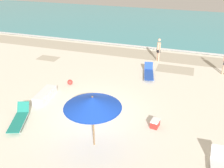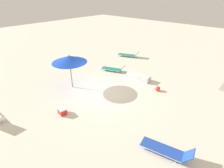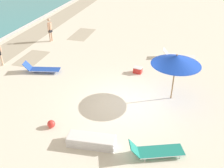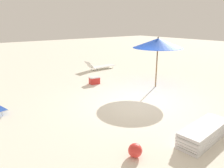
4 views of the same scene
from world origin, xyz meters
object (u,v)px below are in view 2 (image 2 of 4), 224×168
sun_lounger_beside_umbrella (167,150)px  cooler_box (62,111)px  beach_umbrella (69,59)px  sun_lounger_near_water_left (114,69)px  beach_ball (158,89)px  sun_lounger_near_water_right (129,55)px  lounger_stack (138,77)px

sun_lounger_beside_umbrella → cooler_box: (1.36, -5.52, -0.03)m
beach_umbrella → sun_lounger_near_water_left: beach_umbrella is taller
sun_lounger_near_water_left → cooler_box: size_ratio=3.81×
cooler_box → beach_ball: bearing=-105.6°
beach_umbrella → cooler_box: (2.23, 2.06, -1.89)m
beach_umbrella → cooler_box: size_ratio=4.31×
beach_umbrella → cooler_box: bearing=42.8°
sun_lounger_near_water_left → sun_lounger_near_water_right: 3.96m
beach_umbrella → sun_lounger_beside_umbrella: beach_umbrella is taller
sun_lounger_beside_umbrella → cooler_box: 5.69m
lounger_stack → beach_ball: lounger_stack is taller
sun_lounger_beside_umbrella → cooler_box: sun_lounger_beside_umbrella is taller
beach_umbrella → sun_lounger_beside_umbrella: 7.86m
beach_umbrella → cooler_box: 3.58m
sun_lounger_near_water_right → sun_lounger_near_water_left: bearing=-3.2°
cooler_box → sun_lounger_beside_umbrella: bearing=-156.9°
sun_lounger_near_water_left → sun_lounger_near_water_right: size_ratio=0.96×
beach_umbrella → beach_ball: bearing=126.8°
sun_lounger_beside_umbrella → cooler_box: size_ratio=3.94×
sun_lounger_near_water_right → beach_ball: size_ratio=6.59×
sun_lounger_near_water_left → beach_ball: sun_lounger_near_water_left is taller
cooler_box → beach_umbrella: bearing=-38.0°
beach_umbrella → sun_lounger_near_water_left: (-4.00, 0.35, -1.86)m
sun_lounger_beside_umbrella → sun_lounger_near_water_left: sun_lounger_near_water_left is taller
sun_lounger_beside_umbrella → sun_lounger_near_water_right: (-8.61, -8.52, -0.00)m
sun_lounger_beside_umbrella → sun_lounger_near_water_right: bearing=-147.3°
sun_lounger_beside_umbrella → cooler_box: bearing=-88.2°
lounger_stack → sun_lounger_near_water_left: size_ratio=0.91×
beach_umbrella → lounger_stack: size_ratio=1.24×
sun_lounger_near_water_left → lounger_stack: bearing=71.8°
beach_ball → cooler_box: size_ratio=0.60×
sun_lounger_beside_umbrella → sun_lounger_near_water_right: sun_lounger_beside_umbrella is taller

